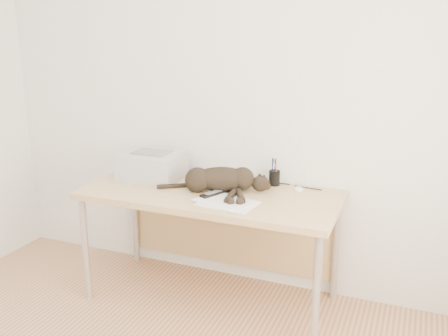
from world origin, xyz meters
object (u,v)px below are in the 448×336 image
at_px(cat, 218,180).
at_px(mouse, 299,188).
at_px(desk, 216,208).
at_px(printer, 152,165).
at_px(mug, 245,179).
at_px(pen_cup, 274,178).

distance_m(cat, mouse, 0.51).
relative_size(desk, printer, 4.00).
bearing_deg(desk, mouse, 17.46).
bearing_deg(mug, pen_cup, 23.50).
bearing_deg(mouse, mug, 168.63).
distance_m(pen_cup, mouse, 0.18).
xyz_separation_m(cat, mouse, (0.46, 0.21, -0.05)).
relative_size(desk, mug, 17.32).
bearing_deg(mug, cat, -122.99).
bearing_deg(cat, desk, 109.24).
bearing_deg(pen_cup, mouse, -13.05).
height_order(cat, mug, cat).
height_order(desk, printer, printer).
bearing_deg(pen_cup, desk, -149.08).
height_order(printer, cat, printer).
xyz_separation_m(cat, mug, (0.12, 0.18, -0.03)).
bearing_deg(desk, pen_cup, 30.92).
relative_size(pen_cup, mouse, 1.85).
relative_size(mug, pen_cup, 0.51).
height_order(desk, pen_cup, pen_cup).
height_order(printer, pen_cup, printer).
relative_size(mug, mouse, 0.94).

